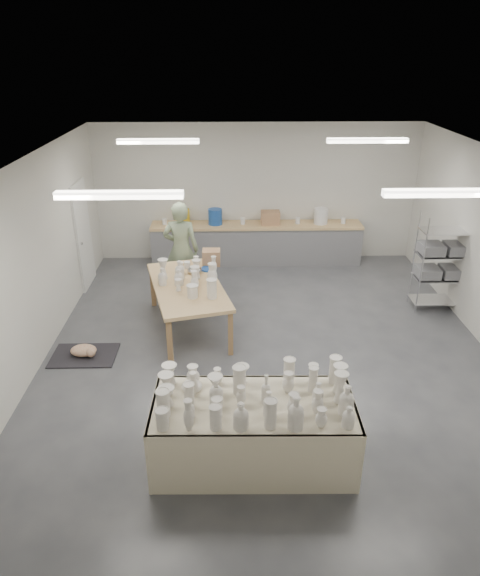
{
  "coord_description": "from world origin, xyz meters",
  "views": [
    {
      "loc": [
        -0.61,
        -7.03,
        4.41
      ],
      "look_at": [
        -0.44,
        0.09,
        1.05
      ],
      "focal_mm": 32.0,
      "sensor_mm": 36.0,
      "label": 1
    }
  ],
  "objects_px": {
    "work_table": "(191,281)",
    "red_stool": "(184,275)",
    "drying_table": "(253,428)",
    "potter": "(181,250)"
  },
  "relations": [
    {
      "from": "work_table",
      "to": "red_stool",
      "type": "distance_m",
      "value": 1.64
    },
    {
      "from": "work_table",
      "to": "drying_table",
      "type": "bearing_deg",
      "value": -88.85
    },
    {
      "from": "red_stool",
      "to": "potter",
      "type": "bearing_deg",
      "value": -90.0
    },
    {
      "from": "work_table",
      "to": "red_stool",
      "type": "bearing_deg",
      "value": 85.12
    },
    {
      "from": "drying_table",
      "to": "red_stool",
      "type": "relative_size",
      "value": 6.37
    },
    {
      "from": "work_table",
      "to": "potter",
      "type": "relative_size",
      "value": 1.28
    },
    {
      "from": "work_table",
      "to": "potter",
      "type": "height_order",
      "value": "potter"
    },
    {
      "from": "drying_table",
      "to": "red_stool",
      "type": "distance_m",
      "value": 4.91
    },
    {
      "from": "work_table",
      "to": "red_stool",
      "type": "relative_size",
      "value": 6.57
    },
    {
      "from": "work_table",
      "to": "potter",
      "type": "distance_m",
      "value": 1.28
    }
  ]
}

